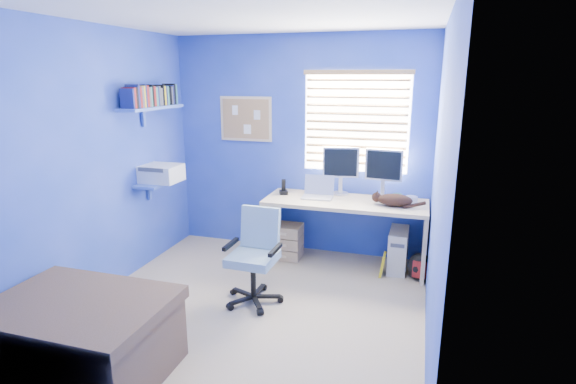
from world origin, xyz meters
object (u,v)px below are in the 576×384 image
(laptop, at_px, (317,188))
(tower_pc, at_px, (398,250))
(desk, at_px, (344,233))
(cat, at_px, (395,200))
(office_chair, at_px, (255,268))

(laptop, height_order, tower_pc, laptop)
(desk, distance_m, cat, 0.68)
(tower_pc, bearing_deg, desk, -176.21)
(desk, relative_size, laptop, 5.25)
(cat, bearing_deg, desk, -179.82)
(laptop, height_order, office_chair, laptop)
(cat, bearing_deg, office_chair, -132.53)
(cat, xyz_separation_m, tower_pc, (0.06, 0.10, -0.58))
(desk, distance_m, laptop, 0.57)
(laptop, bearing_deg, tower_pc, -2.18)
(desk, distance_m, tower_pc, 0.60)
(tower_pc, bearing_deg, laptop, -178.44)
(laptop, bearing_deg, office_chair, -110.59)
(cat, distance_m, tower_pc, 0.59)
(desk, bearing_deg, tower_pc, 3.33)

